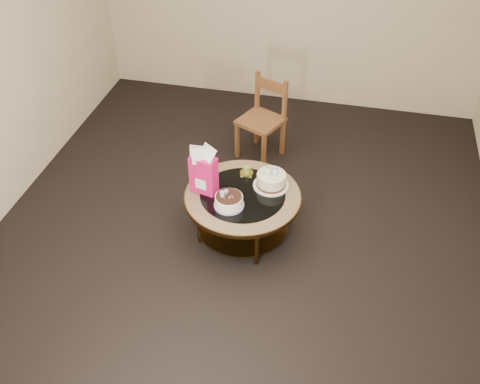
% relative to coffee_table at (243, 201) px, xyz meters
% --- Properties ---
extents(ground, '(5.00, 5.00, 0.00)m').
position_rel_coffee_table_xyz_m(ground, '(-0.00, 0.00, -0.38)').
color(ground, black).
rests_on(ground, ground).
extents(room_walls, '(4.52, 5.02, 2.61)m').
position_rel_coffee_table_xyz_m(room_walls, '(-0.00, 0.00, 1.16)').
color(room_walls, beige).
rests_on(room_walls, ground).
extents(coffee_table, '(1.02, 1.02, 0.46)m').
position_rel_coffee_table_xyz_m(coffee_table, '(0.00, 0.00, 0.00)').
color(coffee_table, '#513917').
rests_on(coffee_table, ground).
extents(decorated_cake, '(0.25, 0.25, 0.15)m').
position_rel_coffee_table_xyz_m(decorated_cake, '(-0.08, -0.18, 0.13)').
color(decorated_cake, '#A788C1').
rests_on(decorated_cake, coffee_table).
extents(cream_cake, '(0.31, 0.31, 0.20)m').
position_rel_coffee_table_xyz_m(cream_cake, '(0.22, 0.17, 0.14)').
color(cream_cake, white).
rests_on(cream_cake, coffee_table).
extents(gift_bag, '(0.24, 0.20, 0.45)m').
position_rel_coffee_table_xyz_m(gift_bag, '(-0.33, -0.03, 0.30)').
color(gift_bag, '#EA166E').
rests_on(gift_bag, coffee_table).
extents(pillar_candle, '(0.12, 0.12, 0.09)m').
position_rel_coffee_table_xyz_m(pillar_candle, '(-0.03, 0.28, 0.11)').
color(pillar_candle, '#F1CA63').
rests_on(pillar_candle, coffee_table).
extents(dining_chair, '(0.54, 0.54, 0.88)m').
position_rel_coffee_table_xyz_m(dining_chair, '(-0.07, 1.25, 0.07)').
color(dining_chair, brown).
rests_on(dining_chair, ground).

